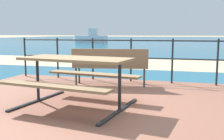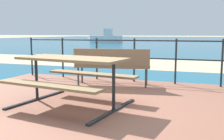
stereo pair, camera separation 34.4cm
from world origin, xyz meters
name	(u,v)px [view 1 (the left image)]	position (x,y,z in m)	size (l,w,h in m)	color
ground_plane	(100,110)	(0.00, 0.00, 0.00)	(240.00, 240.00, 0.00)	tan
patio_paving	(100,108)	(0.00, 0.00, 0.03)	(6.40, 5.20, 0.06)	#935B47
sea_water	(179,41)	(0.00, 40.00, 0.01)	(90.00, 90.00, 0.01)	#196B8E
beach_strip	(153,64)	(0.00, 6.70, 0.01)	(54.00, 3.78, 0.01)	beige
picnic_table	(76,70)	(-0.39, -0.06, 0.65)	(1.94, 1.68, 0.79)	#8C704C
park_bench	(110,63)	(-0.32, 1.67, 0.57)	(1.72, 0.68, 0.83)	#7A6047
railing_fence	(131,55)	(0.00, 2.38, 0.70)	(5.94, 0.04, 1.05)	#1E2328
boat_near	(90,38)	(-10.49, 27.52, 0.58)	(4.66, 1.16, 1.76)	silver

